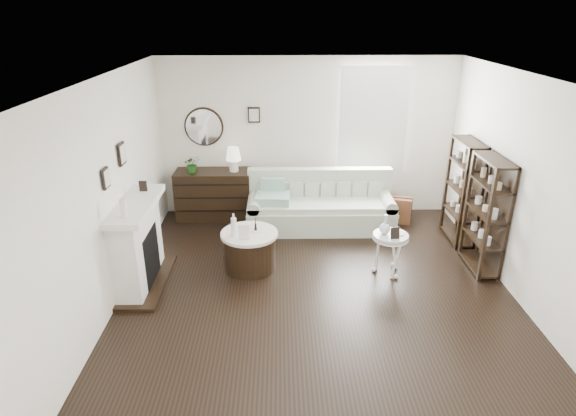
{
  "coord_description": "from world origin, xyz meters",
  "views": [
    {
      "loc": [
        -0.47,
        -5.3,
        3.4
      ],
      "look_at": [
        -0.36,
        0.8,
        0.86
      ],
      "focal_mm": 30.0,
      "sensor_mm": 36.0,
      "label": 1
    }
  ],
  "objects_px": {
    "dresser": "(214,195)",
    "drum_table": "(250,250)",
    "sofa": "(320,209)",
    "pedestal_table": "(391,238)"
  },
  "relations": [
    {
      "from": "dresser",
      "to": "drum_table",
      "type": "relative_size",
      "value": 1.61
    },
    {
      "from": "sofa",
      "to": "drum_table",
      "type": "relative_size",
      "value": 3.04
    },
    {
      "from": "sofa",
      "to": "pedestal_table",
      "type": "xyz_separation_m",
      "value": [
        0.83,
        -1.56,
        0.23
      ]
    },
    {
      "from": "sofa",
      "to": "dresser",
      "type": "distance_m",
      "value": 1.86
    },
    {
      "from": "pedestal_table",
      "to": "sofa",
      "type": "bearing_deg",
      "value": 117.87
    },
    {
      "from": "sofa",
      "to": "dresser",
      "type": "xyz_separation_m",
      "value": [
        -1.81,
        0.4,
        0.11
      ]
    },
    {
      "from": "sofa",
      "to": "dresser",
      "type": "bearing_deg",
      "value": 167.69
    },
    {
      "from": "drum_table",
      "to": "pedestal_table",
      "type": "distance_m",
      "value": 1.94
    },
    {
      "from": "pedestal_table",
      "to": "drum_table",
      "type": "bearing_deg",
      "value": 175.01
    },
    {
      "from": "sofa",
      "to": "pedestal_table",
      "type": "relative_size",
      "value": 4.11
    }
  ]
}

